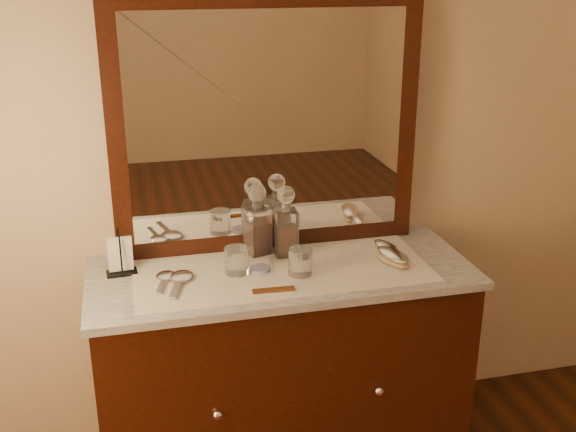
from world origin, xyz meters
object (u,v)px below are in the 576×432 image
at_px(brush_near, 393,257).
at_px(hand_mirror_outer, 165,278).
at_px(dresser_cabinet, 282,369).
at_px(pin_dish, 260,269).
at_px(mirror_frame, 267,124).
at_px(decanter_left, 257,227).
at_px(comb, 274,290).
at_px(napkin_rack, 120,257).
at_px(hand_mirror_inner, 180,279).
at_px(decanter_right, 286,228).
at_px(brush_far, 386,248).

xyz_separation_m(brush_near, hand_mirror_outer, (-0.86, 0.06, -0.02)).
relative_size(dresser_cabinet, pin_dish, 18.50).
relative_size(mirror_frame, decanter_left, 4.19).
height_order(comb, napkin_rack, napkin_rack).
relative_size(mirror_frame, napkin_rack, 7.19).
xyz_separation_m(decanter_left, brush_near, (0.48, -0.22, -0.09)).
bearing_deg(mirror_frame, pin_dish, -108.60).
distance_m(mirror_frame, hand_mirror_inner, 0.67).
bearing_deg(hand_mirror_outer, decanter_left, 23.06).
bearing_deg(pin_dish, decanter_right, 44.31).
bearing_deg(comb, mirror_frame, 83.22).
xyz_separation_m(mirror_frame, hand_mirror_outer, (-0.43, -0.24, -0.49)).
relative_size(brush_near, brush_far, 1.22).
xyz_separation_m(mirror_frame, pin_dish, (-0.08, -0.25, -0.49)).
height_order(comb, brush_near, brush_near).
xyz_separation_m(comb, hand_mirror_outer, (-0.36, 0.18, 0.00)).
relative_size(comb, decanter_left, 0.52).
xyz_separation_m(pin_dish, decanter_left, (0.02, 0.17, 0.10)).
height_order(mirror_frame, napkin_rack, mirror_frame).
bearing_deg(napkin_rack, decanter_left, 6.53).
height_order(napkin_rack, hand_mirror_inner, napkin_rack).
xyz_separation_m(comb, brush_near, (0.49, 0.12, 0.02)).
height_order(napkin_rack, brush_near, napkin_rack).
bearing_deg(decanter_right, dresser_cabinet, -110.34).
height_order(pin_dish, brush_far, brush_far).
relative_size(pin_dish, brush_near, 0.40).
bearing_deg(pin_dish, comb, -86.14).
distance_m(dresser_cabinet, hand_mirror_inner, 0.59).
distance_m(hand_mirror_outer, hand_mirror_inner, 0.06).
bearing_deg(brush_near, napkin_rack, 171.10).
relative_size(pin_dish, brush_far, 0.49).
bearing_deg(mirror_frame, comb, -99.53).
height_order(napkin_rack, decanter_left, decanter_left).
bearing_deg(decanter_right, comb, -111.18).
relative_size(pin_dish, comb, 0.50).
xyz_separation_m(napkin_rack, decanter_left, (0.53, 0.06, 0.05)).
bearing_deg(hand_mirror_outer, brush_far, 2.39).
bearing_deg(brush_far, brush_near, -96.09).
bearing_deg(dresser_cabinet, napkin_rack, 169.82).
relative_size(mirror_frame, pin_dish, 15.86).
height_order(dresser_cabinet, hand_mirror_outer, hand_mirror_outer).
relative_size(napkin_rack, decanter_left, 0.58).
distance_m(mirror_frame, pin_dish, 0.55).
height_order(comb, brush_far, brush_far).
bearing_deg(dresser_cabinet, pin_dish, -179.25).
bearing_deg(brush_near, brush_far, 83.91).
xyz_separation_m(dresser_cabinet, decanter_right, (0.05, 0.12, 0.55)).
relative_size(comb, hand_mirror_inner, 0.65).
relative_size(decanter_left, brush_near, 1.52).
height_order(dresser_cabinet, brush_near, brush_near).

